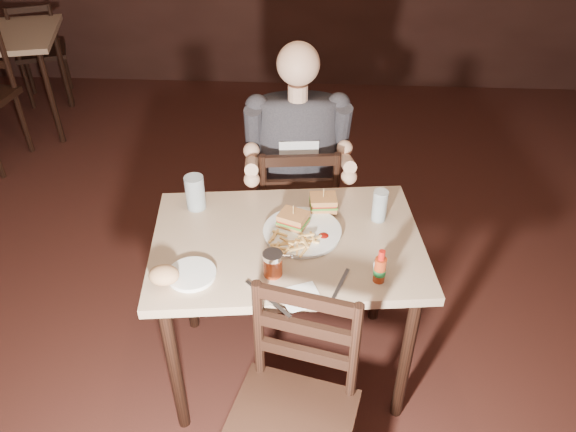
# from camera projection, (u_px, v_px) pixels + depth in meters

# --- Properties ---
(room_shell) EXTENTS (7.00, 7.00, 7.00)m
(room_shell) POSITION_uv_depth(u_px,v_px,m) (190.00, 117.00, 1.69)
(room_shell) COLOR black
(room_shell) RESTS_ON ground
(main_table) EXTENTS (1.14, 0.83, 0.77)m
(main_table) POSITION_uv_depth(u_px,v_px,m) (287.00, 258.00, 2.28)
(main_table) COLOR tan
(main_table) RESTS_ON ground
(bg_table) EXTENTS (0.97, 0.97, 0.77)m
(bg_table) POSITION_uv_depth(u_px,v_px,m) (2.00, 45.00, 4.21)
(bg_table) COLOR tan
(bg_table) RESTS_ON ground
(chair_far) EXTENTS (0.46, 0.50, 0.90)m
(chair_far) POSITION_uv_depth(u_px,v_px,m) (296.00, 211.00, 2.91)
(chair_far) COLOR black
(chair_far) RESTS_ON ground
(chair_near) EXTENTS (0.52, 0.55, 0.91)m
(chair_near) POSITION_uv_depth(u_px,v_px,m) (289.00, 428.00, 1.91)
(chair_near) COLOR black
(chair_near) RESTS_ON ground
(bg_chair_far) EXTENTS (0.53, 0.55, 0.86)m
(bg_chair_far) POSITION_uv_depth(u_px,v_px,m) (41.00, 51.00, 4.80)
(bg_chair_far) COLOR black
(bg_chair_far) RESTS_ON ground
(diner) EXTENTS (0.55, 0.45, 0.88)m
(diner) POSITION_uv_depth(u_px,v_px,m) (298.00, 138.00, 2.60)
(diner) COLOR #313036
(diner) RESTS_ON chair_far
(dinner_plate) EXTENTS (0.34, 0.34, 0.02)m
(dinner_plate) POSITION_uv_depth(u_px,v_px,m) (302.00, 233.00, 2.24)
(dinner_plate) COLOR white
(dinner_plate) RESTS_ON main_table
(sandwich_left) EXTENTS (0.14, 0.13, 0.10)m
(sandwich_left) POSITION_uv_depth(u_px,v_px,m) (293.00, 216.00, 2.23)
(sandwich_left) COLOR #C18145
(sandwich_left) RESTS_ON dinner_plate
(sandwich_right) EXTENTS (0.12, 0.10, 0.10)m
(sandwich_right) POSITION_uv_depth(u_px,v_px,m) (323.00, 199.00, 2.33)
(sandwich_right) COLOR #C18145
(sandwich_right) RESTS_ON dinner_plate
(fries_pile) EXTENTS (0.27, 0.20, 0.04)m
(fries_pile) POSITION_uv_depth(u_px,v_px,m) (291.00, 241.00, 2.16)
(fries_pile) COLOR #F2BA61
(fries_pile) RESTS_ON dinner_plate
(ketchup_dollop) EXTENTS (0.04, 0.04, 0.01)m
(ketchup_dollop) POSITION_uv_depth(u_px,v_px,m) (324.00, 236.00, 2.20)
(ketchup_dollop) COLOR maroon
(ketchup_dollop) RESTS_ON dinner_plate
(glass_left) EXTENTS (0.09, 0.09, 0.15)m
(glass_left) POSITION_uv_depth(u_px,v_px,m) (195.00, 193.00, 2.35)
(glass_left) COLOR silver
(glass_left) RESTS_ON main_table
(glass_right) EXTENTS (0.07, 0.07, 0.14)m
(glass_right) POSITION_uv_depth(u_px,v_px,m) (380.00, 206.00, 2.29)
(glass_right) COLOR silver
(glass_right) RESTS_ON main_table
(hot_sauce) EXTENTS (0.05, 0.05, 0.14)m
(hot_sauce) POSITION_uv_depth(u_px,v_px,m) (380.00, 266.00, 1.99)
(hot_sauce) COLOR maroon
(hot_sauce) RESTS_ON main_table
(salt_shaker) EXTENTS (0.04, 0.04, 0.06)m
(salt_shaker) POSITION_uv_depth(u_px,v_px,m) (378.00, 266.00, 2.05)
(salt_shaker) COLOR white
(salt_shaker) RESTS_ON main_table
(syrup_dispenser) EXTENTS (0.08, 0.08, 0.10)m
(syrup_dispenser) POSITION_uv_depth(u_px,v_px,m) (273.00, 264.00, 2.03)
(syrup_dispenser) COLOR maroon
(syrup_dispenser) RESTS_ON main_table
(napkin) EXTENTS (0.17, 0.16, 0.00)m
(napkin) POSITION_uv_depth(u_px,v_px,m) (301.00, 297.00, 1.96)
(napkin) COLOR white
(napkin) RESTS_ON main_table
(knife) EXTENTS (0.18, 0.17, 0.01)m
(knife) POSITION_uv_depth(u_px,v_px,m) (268.00, 299.00, 1.95)
(knife) COLOR silver
(knife) RESTS_ON napkin
(fork) EXTENTS (0.07, 0.17, 0.01)m
(fork) POSITION_uv_depth(u_px,v_px,m) (340.00, 285.00, 2.01)
(fork) COLOR silver
(fork) RESTS_ON napkin
(side_plate) EXTENTS (0.19, 0.19, 0.01)m
(side_plate) POSITION_uv_depth(u_px,v_px,m) (192.00, 275.00, 2.04)
(side_plate) COLOR white
(side_plate) RESTS_ON main_table
(bread_roll) EXTENTS (0.12, 0.10, 0.07)m
(bread_roll) POSITION_uv_depth(u_px,v_px,m) (164.00, 275.00, 1.99)
(bread_roll) COLOR tan
(bread_roll) RESTS_ON side_plate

